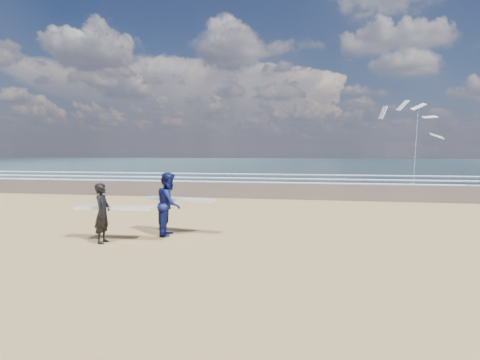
# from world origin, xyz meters

# --- Properties ---
(ocean) EXTENTS (220.00, 100.00, 0.02)m
(ocean) POSITION_xyz_m (20.00, 72.00, 0.01)
(ocean) COLOR #172B33
(ocean) RESTS_ON ground
(surfer_near) EXTENTS (2.23, 1.00, 1.63)m
(surfer_near) POSITION_xyz_m (-0.14, 0.83, 0.83)
(surfer_near) COLOR black
(surfer_near) RESTS_ON ground
(surfer_far) EXTENTS (2.26, 1.30, 1.86)m
(surfer_far) POSITION_xyz_m (1.23, 2.16, 0.94)
(surfer_far) COLOR #0D134A
(surfer_far) RESTS_ON ground
(kite_1) EXTENTS (5.58, 4.71, 7.19)m
(kite_1) POSITION_xyz_m (12.86, 26.56, 3.96)
(kite_1) COLOR slate
(kite_1) RESTS_ON ground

